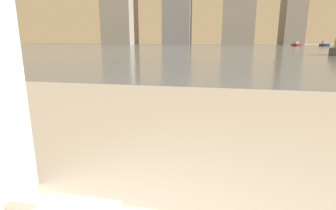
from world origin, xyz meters
TOP-DOWN VIEW (x-y plane):
  - harbor_water at (0.00, 62.00)m, footprint 180.00×110.00m
  - harbor_boat_0 at (26.17, 77.25)m, footprint 1.37×3.67m
  - harbor_boat_1 at (19.38, 77.36)m, footprint 1.82×3.52m
  - skyline_tower_2 at (5.77, 118.00)m, footprint 12.89×10.78m

SIDE VIEW (x-z plane):
  - harbor_water at x=0.00m, z-range 0.00..0.01m
  - harbor_boat_1 at x=19.38m, z-range -0.18..1.08m
  - harbor_boat_0 at x=26.17m, z-range -0.19..1.17m
  - skyline_tower_2 at x=5.77m, z-range 0.00..24.41m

